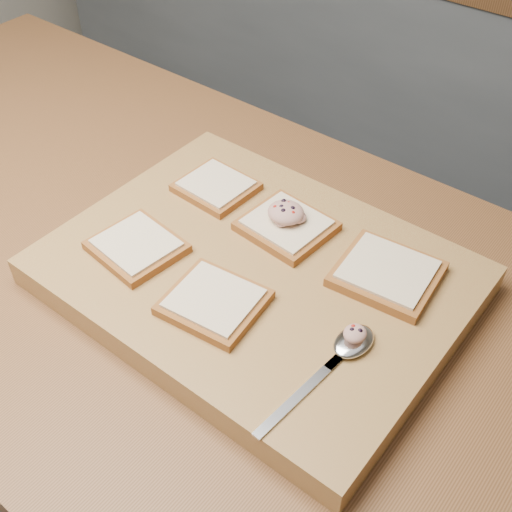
% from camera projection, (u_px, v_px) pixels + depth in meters
% --- Properties ---
extents(island_counter, '(2.00, 0.80, 0.90)m').
position_uv_depth(island_counter, '(240.00, 448.00, 1.21)').
color(island_counter, slate).
rests_on(island_counter, ground).
extents(cutting_board, '(0.55, 0.41, 0.04)m').
position_uv_depth(cutting_board, '(256.00, 275.00, 0.89)').
color(cutting_board, '#A08044').
rests_on(cutting_board, island_counter).
extents(bread_far_left, '(0.11, 0.10, 0.02)m').
position_uv_depth(bread_far_left, '(216.00, 186.00, 0.99)').
color(bread_far_left, '#985927').
rests_on(bread_far_left, cutting_board).
extents(bread_far_center, '(0.13, 0.12, 0.02)m').
position_uv_depth(bread_far_center, '(287.00, 226.00, 0.92)').
color(bread_far_center, '#985927').
rests_on(bread_far_center, cutting_board).
extents(bread_far_right, '(0.14, 0.13, 0.02)m').
position_uv_depth(bread_far_right, '(387.00, 273.00, 0.85)').
color(bread_far_right, '#985927').
rests_on(bread_far_right, cutting_board).
extents(bread_near_left, '(0.13, 0.12, 0.02)m').
position_uv_depth(bread_near_left, '(137.00, 246.00, 0.89)').
color(bread_near_left, '#985927').
rests_on(bread_near_left, cutting_board).
extents(bread_near_center, '(0.13, 0.12, 0.02)m').
position_uv_depth(bread_near_center, '(214.00, 302.00, 0.81)').
color(bread_near_center, '#985927').
rests_on(bread_near_center, cutting_board).
extents(tuna_salad_dollop, '(0.05, 0.05, 0.02)m').
position_uv_depth(tuna_salad_dollop, '(286.00, 212.00, 0.91)').
color(tuna_salad_dollop, tan).
rests_on(tuna_salad_dollop, bread_far_center).
extents(spoon, '(0.05, 0.20, 0.01)m').
position_uv_depth(spoon, '(346.00, 349.00, 0.76)').
color(spoon, silver).
rests_on(spoon, cutting_board).
extents(spoon_salad, '(0.03, 0.03, 0.02)m').
position_uv_depth(spoon_salad, '(355.00, 333.00, 0.76)').
color(spoon_salad, tan).
rests_on(spoon_salad, spoon).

